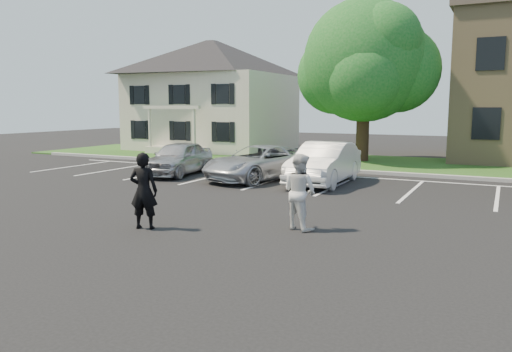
# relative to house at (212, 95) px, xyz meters

# --- Properties ---
(ground_plane) EXTENTS (90.00, 90.00, 0.00)m
(ground_plane) POSITION_rel_house_xyz_m (13.00, -19.97, -3.83)
(ground_plane) COLOR black
(ground_plane) RESTS_ON ground
(curb) EXTENTS (40.00, 0.30, 0.15)m
(curb) POSITION_rel_house_xyz_m (13.00, -7.97, -3.75)
(curb) COLOR gray
(curb) RESTS_ON ground
(grass_strip) EXTENTS (44.00, 8.00, 0.08)m
(grass_strip) POSITION_rel_house_xyz_m (13.00, -3.97, -3.79)
(grass_strip) COLOR #274A19
(grass_strip) RESTS_ON ground
(stall_lines) EXTENTS (34.00, 5.36, 0.01)m
(stall_lines) POSITION_rel_house_xyz_m (14.40, -11.02, -3.82)
(stall_lines) COLOR silver
(stall_lines) RESTS_ON ground
(house) EXTENTS (10.30, 9.22, 7.60)m
(house) POSITION_rel_house_xyz_m (0.00, 0.00, 0.00)
(house) COLOR #BFB69E
(house) RESTS_ON ground
(tree) EXTENTS (7.80, 7.20, 8.80)m
(tree) POSITION_rel_house_xyz_m (11.75, -3.14, 1.52)
(tree) COLOR black
(tree) RESTS_ON ground
(man_black_suit) EXTENTS (0.81, 0.67, 1.92)m
(man_black_suit) POSITION_rel_house_xyz_m (10.77, -20.76, -2.87)
(man_black_suit) COLOR black
(man_black_suit) RESTS_ON ground
(man_white_shirt) EXTENTS (1.12, 1.01, 1.90)m
(man_white_shirt) POSITION_rel_house_xyz_m (14.25, -19.06, -2.88)
(man_white_shirt) COLOR silver
(man_white_shirt) RESTS_ON ground
(car_silver_west) EXTENTS (2.34, 4.61, 1.50)m
(car_silver_west) POSITION_rel_house_xyz_m (5.65, -12.13, -3.08)
(car_silver_west) COLOR #ABAAB0
(car_silver_west) RESTS_ON ground
(car_silver_minivan) EXTENTS (3.77, 5.63, 1.43)m
(car_silver_minivan) POSITION_rel_house_xyz_m (9.59, -11.92, -3.11)
(car_silver_minivan) COLOR #B4B6BB
(car_silver_minivan) RESTS_ON ground
(car_white_sedan) EXTENTS (1.83, 5.00, 1.64)m
(car_white_sedan) POSITION_rel_house_xyz_m (12.37, -11.70, -3.01)
(car_white_sedan) COLOR white
(car_white_sedan) RESTS_ON ground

